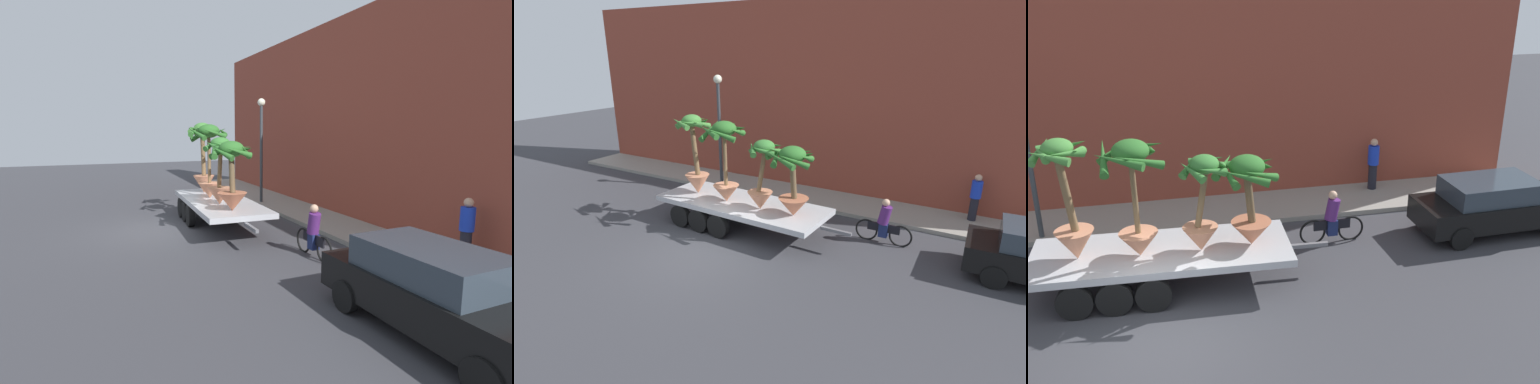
% 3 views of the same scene
% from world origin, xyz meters
% --- Properties ---
extents(ground_plane, '(60.00, 60.00, 0.00)m').
position_xyz_m(ground_plane, '(0.00, 0.00, 0.00)').
color(ground_plane, '#38383D').
extents(sidewalk, '(24.00, 2.20, 0.15)m').
position_xyz_m(sidewalk, '(0.00, 6.10, 0.07)').
color(sidewalk, gray).
rests_on(sidewalk, ground).
extents(building_facade, '(24.00, 1.20, 7.95)m').
position_xyz_m(building_facade, '(0.00, 7.80, 3.97)').
color(building_facade, brown).
rests_on(building_facade, ground).
extents(flatbed_trailer, '(7.08, 2.45, 0.98)m').
position_xyz_m(flatbed_trailer, '(-0.13, 2.18, 0.76)').
color(flatbed_trailer, '#B7BABF').
rests_on(flatbed_trailer, ground).
extents(potted_palm_rear, '(1.15, 1.18, 2.34)m').
position_xyz_m(potted_palm_rear, '(1.11, 1.93, 2.11)').
color(potted_palm_rear, tan).
rests_on(potted_palm_rear, flatbed_trailer).
extents(potted_palm_middle, '(1.57, 1.58, 2.24)m').
position_xyz_m(potted_palm_middle, '(2.19, 1.98, 2.18)').
color(potted_palm_middle, '#B26647').
rests_on(potted_palm_middle, flatbed_trailer).
extents(potted_palm_front, '(1.57, 1.65, 2.78)m').
position_xyz_m(potted_palm_front, '(-0.37, 1.97, 2.51)').
color(potted_palm_front, tan).
rests_on(potted_palm_front, flatbed_trailer).
extents(potted_palm_extra, '(1.31, 1.38, 2.86)m').
position_xyz_m(potted_palm_extra, '(-1.80, 2.14, 2.34)').
color(potted_palm_extra, tan).
rests_on(potted_palm_extra, flatbed_trailer).
extents(cyclist, '(1.84, 0.35, 1.54)m').
position_xyz_m(cyclist, '(4.74, 3.52, 0.67)').
color(cyclist, black).
rests_on(cyclist, ground).
extents(parked_car, '(4.61, 1.94, 1.58)m').
position_xyz_m(parked_car, '(9.38, 3.16, 0.83)').
color(parked_car, black).
rests_on(parked_car, ground).
extents(pedestrian_near_gate, '(0.36, 0.36, 1.71)m').
position_xyz_m(pedestrian_near_gate, '(7.09, 6.64, 1.04)').
color(pedestrian_near_gate, black).
rests_on(pedestrian_near_gate, sidewalk).
extents(street_lamp, '(0.36, 0.36, 4.83)m').
position_xyz_m(street_lamp, '(-3.07, 5.30, 3.23)').
color(street_lamp, '#383D42').
rests_on(street_lamp, sidewalk).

